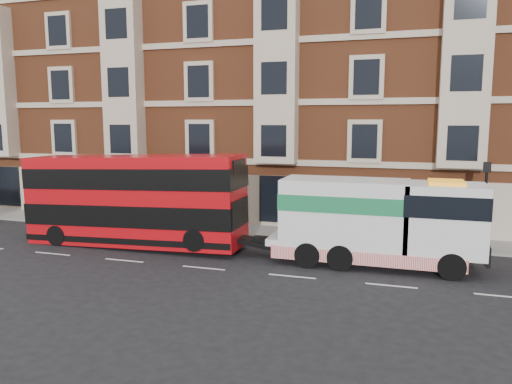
{
  "coord_description": "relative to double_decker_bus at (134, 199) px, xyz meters",
  "views": [
    {
      "loc": [
        8.56,
        -19.61,
        6.43
      ],
      "look_at": [
        1.17,
        4.0,
        2.89
      ],
      "focal_mm": 35.0,
      "sensor_mm": 36.0,
      "label": 1
    }
  ],
  "objects": [
    {
      "name": "double_decker_bus",
      "position": [
        0.0,
        0.0,
        0.0
      ],
      "size": [
        11.54,
        2.65,
        4.67
      ],
      "color": "#BA0A11",
      "rests_on": "ground"
    },
    {
      "name": "ground",
      "position": [
        4.99,
        -2.64,
        -2.47
      ],
      "size": [
        120.0,
        120.0,
        0.0
      ],
      "primitive_type": "plane",
      "color": "black",
      "rests_on": "ground"
    },
    {
      "name": "victorian_terrace",
      "position": [
        5.49,
        12.36,
        7.59
      ],
      "size": [
        45.0,
        12.0,
        20.4
      ],
      "color": "brown",
      "rests_on": "ground"
    },
    {
      "name": "pedestrian",
      "position": [
        -5.41,
        4.06,
        -1.47
      ],
      "size": [
        0.66,
        0.47,
        1.72
      ],
      "primitive_type": "imported",
      "rotation": [
        0.0,
        0.0,
        -0.1
      ],
      "color": "#211B37",
      "rests_on": "sidewalk"
    },
    {
      "name": "sidewalk",
      "position": [
        4.99,
        4.86,
        -2.4
      ],
      "size": [
        90.0,
        3.0,
        0.15
      ],
      "primitive_type": "cube",
      "color": "slate",
      "rests_on": "ground"
    },
    {
      "name": "tow_truck",
      "position": [
        12.06,
        0.0,
        -0.43
      ],
      "size": [
        9.24,
        2.73,
        3.85
      ],
      "color": "silver",
      "rests_on": "ground"
    },
    {
      "name": "lamp_post_east",
      "position": [
        16.99,
        3.56,
        0.2
      ],
      "size": [
        0.35,
        0.15,
        4.35
      ],
      "color": "black",
      "rests_on": "sidewalk"
    },
    {
      "name": "lamp_post_west",
      "position": [
        -1.01,
        3.56,
        0.2
      ],
      "size": [
        0.35,
        0.15,
        4.35
      ],
      "color": "black",
      "rests_on": "sidewalk"
    }
  ]
}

